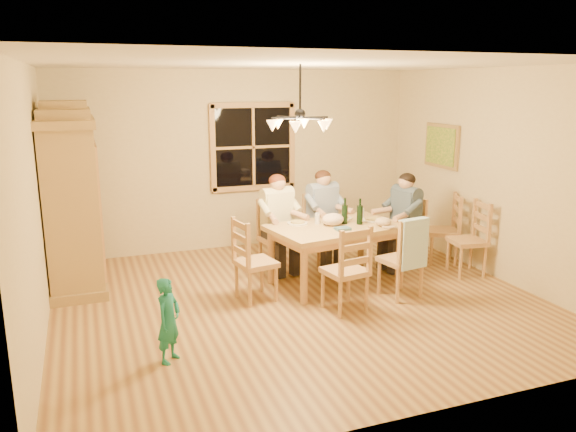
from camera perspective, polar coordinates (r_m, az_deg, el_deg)
name	(u,v)px	position (r m, az deg, el deg)	size (l,w,h in m)	color
floor	(299,301)	(6.69, 1.14, -8.60)	(5.50, 5.50, 0.00)	brown
ceiling	(300,64)	(6.21, 1.26, 15.20)	(5.50, 5.00, 0.02)	white
wall_back	(240,160)	(8.66, -4.89, 5.66)	(5.50, 0.02, 2.70)	beige
wall_left	(33,206)	(5.91, -24.50, 0.93)	(0.02, 5.00, 2.70)	beige
wall_right	(498,175)	(7.74, 20.56, 3.95)	(0.02, 5.00, 2.70)	beige
window	(253,147)	(8.65, -3.57, 7.01)	(1.30, 0.06, 1.30)	black
painting	(441,146)	(8.62, 15.32, 6.88)	(0.06, 0.78, 0.64)	#9E7C44
chandelier	(300,123)	(6.22, 1.23, 9.46)	(0.77, 0.68, 0.71)	black
armoire	(73,204)	(7.37, -21.02, 1.16)	(0.66, 1.40, 2.30)	#9E7C44
dining_table	(336,234)	(7.09, 4.88, -1.79)	(1.78, 1.26, 0.76)	#AB804C
chair_far_left	(278,250)	(7.61, -1.03, -3.45)	(0.51, 0.49, 0.99)	#A78149
chair_far_right	(323,242)	(7.97, 3.53, -2.69)	(0.51, 0.49, 0.99)	#A78149
chair_near_left	(345,284)	(6.37, 5.78, -6.87)	(0.51, 0.49, 0.99)	#A78149
chair_near_right	(400,272)	(6.86, 11.33, -5.59)	(0.51, 0.49, 0.99)	#A78149
chair_end_left	(256,275)	(6.64, -3.26, -6.00)	(0.49, 0.51, 0.99)	#A78149
chair_end_right	(403,247)	(7.87, 11.61, -3.15)	(0.49, 0.51, 0.99)	#A78149
adult_woman	(278,211)	(7.47, -1.05, 0.51)	(0.45, 0.48, 0.87)	beige
adult_plaid_man	(323,205)	(7.84, 3.58, 1.10)	(0.45, 0.48, 0.87)	#365396
adult_slate_man	(405,209)	(7.74, 11.79, 0.68)	(0.48, 0.45, 0.87)	#3E4E64
towel	(413,244)	(6.61, 12.57, -2.77)	(0.38, 0.10, 0.58)	#AACFE6
wine_bottle_a	(345,211)	(7.13, 5.78, 0.53)	(0.08, 0.08, 0.33)	black
wine_bottle_b	(360,211)	(7.12, 7.31, 0.46)	(0.08, 0.08, 0.33)	black
plate_woman	(297,223)	(7.10, 0.97, -0.75)	(0.26, 0.26, 0.02)	white
plate_plaid	(342,218)	(7.41, 5.51, -0.22)	(0.26, 0.26, 0.02)	white
plate_slate	(371,220)	(7.36, 8.47, -0.40)	(0.26, 0.26, 0.02)	white
wine_glass_a	(317,218)	(7.11, 3.00, -0.24)	(0.06, 0.06, 0.14)	silver
wine_glass_b	(362,213)	(7.45, 7.49, 0.28)	(0.06, 0.06, 0.14)	silver
cap	(383,222)	(7.10, 9.63, -0.57)	(0.20, 0.20, 0.11)	tan
napkin	(343,229)	(6.85, 5.57, -1.29)	(0.18, 0.14, 0.03)	#44657C
cloth_bundle	(333,219)	(7.04, 4.58, -0.34)	(0.28, 0.22, 0.15)	beige
child	(169,320)	(5.29, -12.03, -10.32)	(0.29, 0.19, 0.80)	#1B7D73
chair_spare_front	(466,252)	(7.87, 17.66, -3.50)	(0.49, 0.50, 0.99)	#A78149
chair_spare_back	(441,241)	(8.30, 15.32, -2.49)	(0.56, 0.57, 0.99)	#A78149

